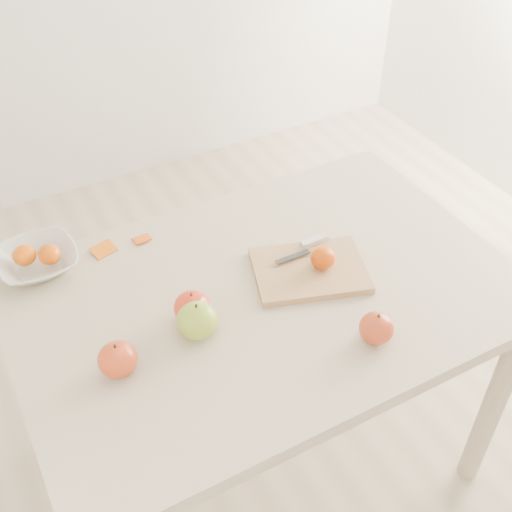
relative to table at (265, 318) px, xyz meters
name	(u,v)px	position (x,y,z in m)	size (l,w,h in m)	color
ground	(263,459)	(0.00, 0.00, -0.65)	(3.50, 3.50, 0.00)	#C6B293
table	(265,318)	(0.00, 0.00, 0.00)	(1.20, 0.80, 0.75)	#C9B398
cutting_board	(310,270)	(0.12, 0.00, 0.11)	(0.27, 0.20, 0.02)	tan
board_tangerine	(323,258)	(0.15, -0.01, 0.14)	(0.06, 0.06, 0.05)	#C84607
fruit_bowl	(38,261)	(-0.46, 0.34, 0.12)	(0.20, 0.20, 0.05)	silver
bowl_tangerine_near	(24,255)	(-0.49, 0.35, 0.14)	(0.06, 0.06, 0.05)	#D25707
bowl_tangerine_far	(49,254)	(-0.43, 0.32, 0.14)	(0.06, 0.06, 0.05)	#E24C07
orange_peel_a	(104,251)	(-0.30, 0.32, 0.10)	(0.06, 0.04, 0.00)	orange
orange_peel_b	(142,240)	(-0.20, 0.32, 0.10)	(0.04, 0.04, 0.00)	#E45110
paring_knife	(311,243)	(0.17, 0.07, 0.12)	(0.17, 0.04, 0.01)	white
apple_green	(197,320)	(-0.20, -0.05, 0.14)	(0.09, 0.09, 0.08)	#69A117
apple_red_e	(376,328)	(0.14, -0.25, 0.13)	(0.08, 0.08, 0.07)	maroon
apple_red_b	(192,308)	(-0.19, -0.01, 0.14)	(0.09, 0.09, 0.08)	#A70E13
apple_red_d	(118,359)	(-0.39, -0.07, 0.14)	(0.08, 0.08, 0.08)	maroon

